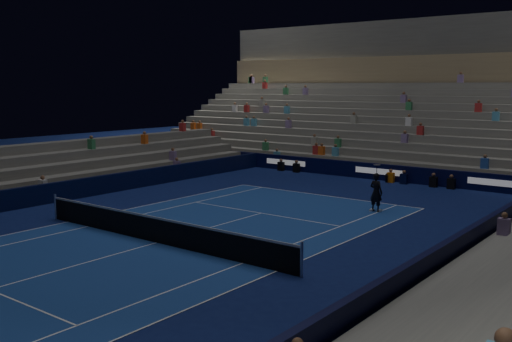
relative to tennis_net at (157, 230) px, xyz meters
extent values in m
plane|color=#0C174C|center=(0.00, 0.00, -0.50)|extent=(90.00, 90.00, 0.00)
cube|color=navy|center=(0.00, 0.00, -0.50)|extent=(10.97, 23.77, 0.01)
cube|color=black|center=(0.00, 18.50, 0.00)|extent=(44.00, 0.25, 1.00)
cube|color=black|center=(9.70, 0.00, 0.00)|extent=(0.25, 37.00, 1.00)
cube|color=black|center=(-9.70, 0.00, 0.00)|extent=(0.25, 37.00, 1.00)
cube|color=slate|center=(0.00, 19.50, -0.25)|extent=(44.00, 1.00, 0.50)
cube|color=slate|center=(0.00, 20.50, 0.00)|extent=(44.00, 1.00, 1.00)
cube|color=slate|center=(0.00, 21.50, 0.25)|extent=(44.00, 1.00, 1.50)
cube|color=slate|center=(0.00, 22.50, 0.50)|extent=(44.00, 1.00, 2.00)
cube|color=slate|center=(0.00, 23.50, 0.75)|extent=(44.00, 1.00, 2.50)
cube|color=slate|center=(0.00, 24.50, 1.00)|extent=(44.00, 1.00, 3.00)
cube|color=slate|center=(0.00, 25.50, 1.25)|extent=(44.00, 1.00, 3.50)
cube|color=slate|center=(0.00, 26.50, 1.50)|extent=(44.00, 1.00, 4.00)
cube|color=slate|center=(0.00, 27.50, 1.75)|extent=(44.00, 1.00, 4.50)
cube|color=slate|center=(0.00, 28.50, 2.00)|extent=(44.00, 1.00, 5.00)
cube|color=slate|center=(0.00, 29.50, 2.25)|extent=(44.00, 1.00, 5.50)
cube|color=slate|center=(0.00, 30.50, 2.50)|extent=(44.00, 1.00, 6.00)
cube|color=#827050|center=(0.00, 31.60, 6.60)|extent=(44.00, 0.60, 2.20)
cube|color=#494947|center=(0.00, 33.00, 9.20)|extent=(44.00, 2.40, 3.00)
cube|color=slate|center=(10.50, 0.00, -0.25)|extent=(1.00, 37.00, 0.50)
cube|color=slate|center=(11.50, 0.00, 0.00)|extent=(1.00, 37.00, 1.00)
cube|color=#62615D|center=(-10.50, 0.00, -0.25)|extent=(1.00, 37.00, 0.50)
cylinder|color=#B2B2B7|center=(-6.40, 0.00, 0.05)|extent=(0.10, 0.10, 1.10)
cylinder|color=#B2B2B7|center=(6.40, 0.00, 0.05)|extent=(0.10, 0.10, 1.10)
cube|color=black|center=(0.00, 0.00, -0.05)|extent=(12.80, 0.03, 0.90)
cube|color=white|center=(0.00, 0.00, 0.44)|extent=(12.80, 0.04, 0.08)
imported|color=black|center=(3.94, 9.97, 0.40)|extent=(0.72, 0.54, 1.80)
cube|color=black|center=(0.82, 18.10, -0.25)|extent=(0.48, 0.55, 0.51)
cylinder|color=black|center=(0.82, 17.69, -0.10)|extent=(0.24, 0.38, 0.16)
camera|label=1|loc=(15.80, -14.38, 5.26)|focal=41.06mm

